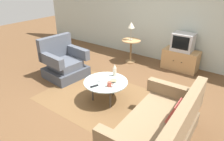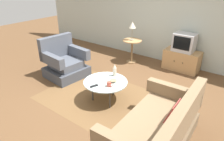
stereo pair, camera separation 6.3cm
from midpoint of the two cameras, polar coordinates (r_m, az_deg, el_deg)
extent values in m
plane|color=brown|center=(4.23, -1.46, -7.49)|extent=(16.00, 16.00, 0.00)
cube|color=#B2BCB2|center=(5.88, 14.99, 15.32)|extent=(9.00, 0.12, 2.70)
cube|color=brown|center=(4.15, -1.29, -8.18)|extent=(2.58, 1.75, 0.00)
cube|color=#3E424B|center=(5.13, -12.10, -0.30)|extent=(0.90, 0.95, 0.24)
cube|color=#4C515B|center=(5.05, -12.31, 1.85)|extent=(0.73, 0.65, 0.18)
cube|color=#4C515B|center=(5.19, -14.91, 6.46)|extent=(0.22, 0.88, 0.53)
cube|color=#4C515B|center=(4.79, -16.08, 2.85)|extent=(0.83, 0.21, 0.24)
cube|color=#4C515B|center=(5.17, -9.25, 5.22)|extent=(0.83, 0.21, 0.24)
cube|color=brown|center=(3.22, 11.51, -17.74)|extent=(0.96, 1.68, 0.24)
cube|color=#846B4C|center=(3.08, 11.85, -14.88)|extent=(0.81, 1.39, 0.18)
cube|color=#846B4C|center=(2.81, 19.72, -12.35)|extent=(0.20, 1.65, 0.45)
cube|color=#846B4C|center=(3.56, 17.18, -5.61)|extent=(0.91, 0.17, 0.22)
cube|color=#C64C47|center=(3.00, 17.73, -11.15)|extent=(0.23, 0.31, 0.32)
cylinder|color=#B2C6C1|center=(3.94, -1.35, -3.15)|extent=(0.85, 0.85, 0.02)
cylinder|color=#4C4742|center=(4.23, 0.83, -4.30)|extent=(0.04, 0.04, 0.41)
cylinder|color=#4C4742|center=(4.07, -5.02, -5.66)|extent=(0.04, 0.04, 0.41)
cylinder|color=#4C4742|center=(3.83, -0.10, -7.71)|extent=(0.04, 0.04, 0.41)
cylinder|color=tan|center=(5.69, 5.97, 8.29)|extent=(0.51, 0.51, 0.02)
cylinder|color=brown|center=(5.79, 5.83, 5.22)|extent=(0.05, 0.05, 0.62)
cylinder|color=brown|center=(5.90, 5.70, 2.49)|extent=(0.28, 0.28, 0.02)
cube|color=tan|center=(5.64, 19.07, 2.74)|extent=(0.89, 0.46, 0.52)
sphere|color=black|center=(5.44, 17.21, 2.51)|extent=(0.02, 0.02, 0.02)
sphere|color=black|center=(5.38, 19.30, 1.95)|extent=(0.02, 0.02, 0.02)
cube|color=#B7B7BC|center=(5.47, 19.75, 7.36)|extent=(0.51, 0.39, 0.45)
cube|color=black|center=(5.28, 19.07, 7.14)|extent=(0.41, 0.01, 0.32)
cylinder|color=#9E937A|center=(5.69, 5.84, 8.53)|extent=(0.14, 0.14, 0.02)
cylinder|color=#9E937A|center=(5.64, 5.91, 10.14)|extent=(0.02, 0.02, 0.31)
cone|color=beige|center=(5.59, 6.02, 12.47)|extent=(0.18, 0.18, 0.16)
cylinder|color=beige|center=(4.11, 1.17, -0.39)|extent=(0.07, 0.07, 0.17)
cone|color=beige|center=(4.05, 1.18, 1.23)|extent=(0.07, 0.07, 0.08)
cylinder|color=#B74C3D|center=(3.74, -0.39, -3.80)|extent=(0.08, 0.08, 0.09)
torus|color=#B74C3D|center=(3.71, 0.30, -4.06)|extent=(0.06, 0.01, 0.06)
cone|color=tan|center=(3.90, 0.85, -2.95)|extent=(0.14, 0.14, 0.04)
cube|color=black|center=(3.77, -4.54, -4.28)|extent=(0.09, 0.16, 0.02)
cube|color=#B2B2B7|center=(4.00, -3.13, -2.42)|extent=(0.13, 0.16, 0.02)
camera|label=1|loc=(0.03, -89.56, 0.21)|focal=32.92mm
camera|label=2|loc=(0.03, 90.44, -0.21)|focal=32.92mm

